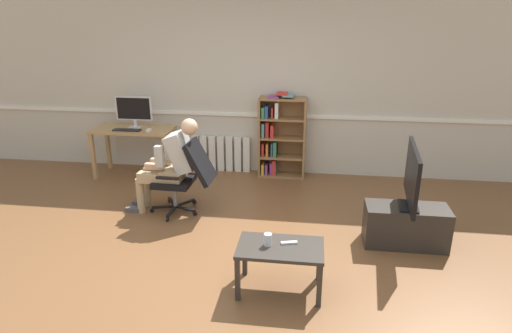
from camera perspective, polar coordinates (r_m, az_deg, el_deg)
The scene contains 15 objects.
ground_plane at distance 4.71m, azimuth -3.25°, elevation -11.47°, with size 18.00×18.00×0.00m, color brown.
back_wall at distance 6.74m, azimuth 0.79°, elevation 10.42°, with size 12.00×0.13×2.70m.
computer_desk at distance 6.91m, azimuth -15.74°, elevation 3.90°, with size 1.21×0.58×0.76m.
imac_monitor at distance 6.89m, azimuth -15.73°, elevation 7.19°, with size 0.56×0.14×0.47m.
keyboard at distance 6.77m, azimuth -16.57°, elevation 4.61°, with size 0.41×0.12×0.02m, color black.
computer_mouse at distance 6.66m, azimuth -13.87°, elevation 4.67°, with size 0.06×0.10×0.03m, color white.
bookshelf at distance 6.67m, azimuth 3.00°, elevation 3.83°, with size 0.71×0.29×1.30m.
radiator at distance 6.99m, azimuth -4.61°, elevation 1.69°, with size 0.94×0.08×0.56m.
office_chair at distance 5.49m, azimuth -9.20°, elevation -0.98°, with size 0.84×0.61×0.96m.
person_seated at distance 5.51m, azimuth -11.22°, elevation 0.44°, with size 0.97×0.40×1.23m.
tv_stand at distance 5.06m, azimuth 19.02°, elevation -7.35°, with size 0.88×0.39×0.45m.
tv_screen at distance 4.84m, azimuth 19.79°, elevation -1.30°, with size 0.23×0.98×0.66m.
coffee_table at distance 3.99m, azimuth 3.20°, elevation -11.22°, with size 0.77×0.47×0.45m.
drinking_glass at distance 3.94m, azimuth 1.57°, elevation -9.56°, with size 0.07×0.07×0.11m, color silver.
spare_remote at distance 4.00m, azimuth 4.36°, elevation -9.93°, with size 0.04×0.15×0.02m, color white.
Camera 1 is at (0.79, -3.95, 2.44)m, focal length 30.51 mm.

